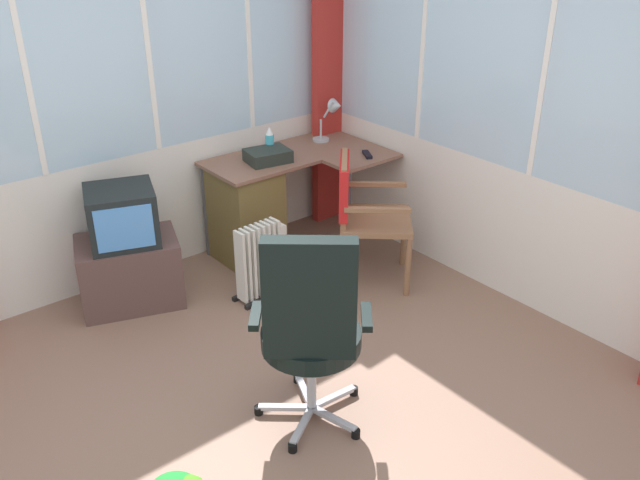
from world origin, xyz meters
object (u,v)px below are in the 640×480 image
object	(u,v)px
tv_remote	(367,155)
paper_tray	(268,156)
desk	(253,207)
office_chair	(310,324)
tv_on_stand	(128,254)
wooden_armchair	(358,204)
spray_bottle	(270,142)
space_heater	(262,260)
desk_lamp	(333,114)

from	to	relation	value
tv_remote	paper_tray	bearing A→B (deg)	179.48
desk	office_chair	size ratio (longest dim) A/B	1.14
tv_on_stand	office_chair	bearing A→B (deg)	-84.15
paper_tray	wooden_armchair	size ratio (longest dim) A/B	0.33
spray_bottle	space_heater	size ratio (longest dim) A/B	0.40
space_heater	paper_tray	bearing A→B (deg)	49.38
desk_lamp	paper_tray	bearing A→B (deg)	-173.75
desk	office_chair	world-z (taller)	office_chair
spray_bottle	wooden_armchair	world-z (taller)	spray_bottle
desk	space_heater	world-z (taller)	desk
desk_lamp	tv_on_stand	bearing A→B (deg)	-178.39
desk	spray_bottle	xyz separation A→B (m)	(0.21, 0.05, 0.45)
wooden_armchair	tv_on_stand	distance (m)	1.56
space_heater	desk_lamp	bearing A→B (deg)	26.68
desk_lamp	office_chair	distance (m)	2.40
desk	spray_bottle	world-z (taller)	spray_bottle
paper_tray	wooden_armchair	distance (m)	0.77
tv_remote	office_chair	xyz separation A→B (m)	(-1.58, -1.31, -0.13)
wooden_armchair	office_chair	distance (m)	1.55
desk_lamp	wooden_armchair	xyz separation A→B (m)	(-0.42, -0.76, -0.38)
desk	space_heater	distance (m)	0.59
desk_lamp	tv_remote	xyz separation A→B (m)	(-0.04, -0.44, -0.20)
spray_bottle	office_chair	xyz separation A→B (m)	(-1.03, -1.77, -0.22)
tv_on_stand	paper_tray	bearing A→B (deg)	-1.17
tv_on_stand	wooden_armchair	bearing A→B (deg)	-27.46
tv_remote	tv_on_stand	world-z (taller)	tv_on_stand
spray_bottle	tv_on_stand	xyz separation A→B (m)	(-1.21, -0.07, -0.49)
space_heater	spray_bottle	bearing A→B (deg)	49.08
desk_lamp	space_heater	bearing A→B (deg)	-153.32
office_chair	spray_bottle	bearing A→B (deg)	59.75
space_heater	wooden_armchair	bearing A→B (deg)	-19.36
tv_on_stand	desk	bearing A→B (deg)	1.22
office_chair	space_heater	world-z (taller)	office_chair
spray_bottle	space_heater	xyz separation A→B (m)	(-0.49, -0.56, -0.58)
desk_lamp	office_chair	world-z (taller)	office_chair
tv_remote	desk	bearing A→B (deg)	-179.07
desk	spray_bottle	size ratio (longest dim) A/B	5.94
tv_remote	spray_bottle	bearing A→B (deg)	169.13
office_chair	tv_on_stand	distance (m)	1.73
wooden_armchair	space_heater	xyz separation A→B (m)	(-0.65, 0.23, -0.31)
space_heater	desk	bearing A→B (deg)	61.44
desk	office_chair	bearing A→B (deg)	-115.62
spray_bottle	tv_on_stand	size ratio (longest dim) A/B	0.26
tv_remote	space_heater	distance (m)	1.14
desk_lamp	paper_tray	size ratio (longest dim) A/B	1.12
desk	desk_lamp	bearing A→B (deg)	2.11
space_heater	tv_on_stand	bearing A→B (deg)	146.16
tv_remote	paper_tray	xyz separation A→B (m)	(-0.63, 0.36, 0.03)
desk_lamp	space_heater	xyz separation A→B (m)	(-1.07, -0.54, -0.69)
desk_lamp	spray_bottle	size ratio (longest dim) A/B	1.55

